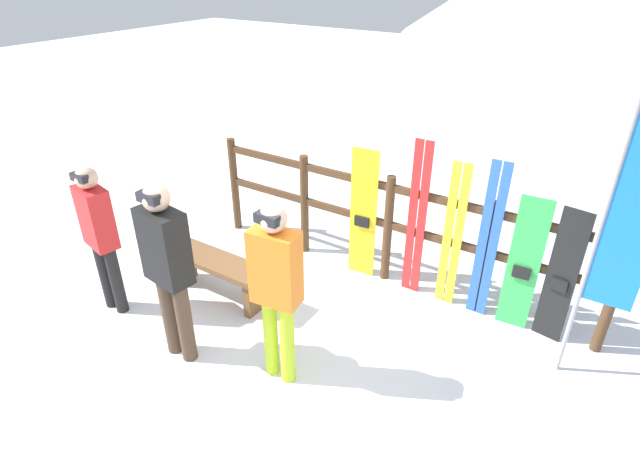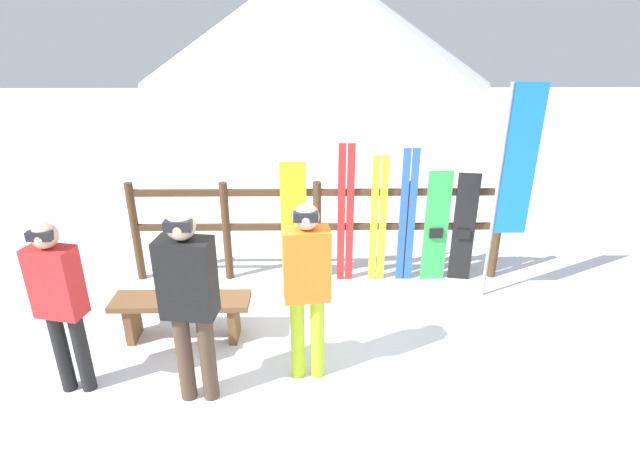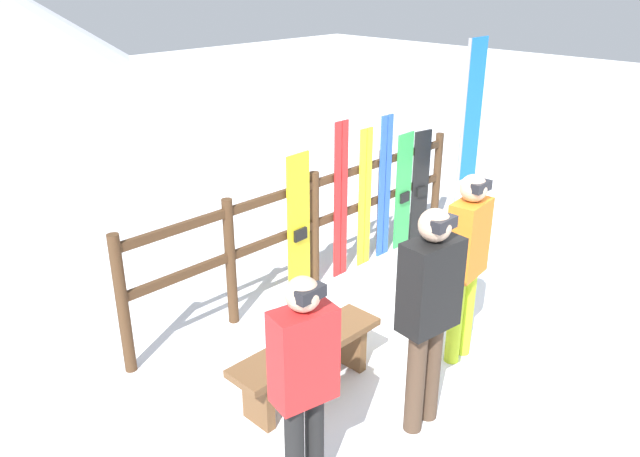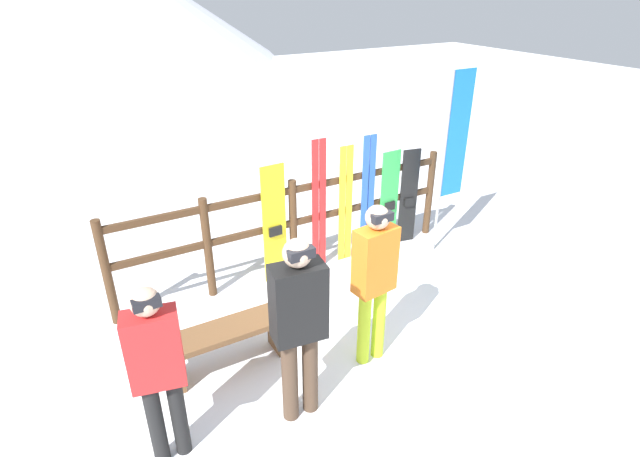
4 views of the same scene
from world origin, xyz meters
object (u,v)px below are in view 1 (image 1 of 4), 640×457
at_px(bench, 217,268).
at_px(person_black, 167,263).
at_px(snowboard_yellow, 363,215).
at_px(person_orange, 276,283).
at_px(snowboard_green, 523,266).
at_px(ski_pair_yellow, 453,237).
at_px(ski_pair_red, 417,220).
at_px(ski_pair_blue, 488,242).
at_px(person_red, 99,231).
at_px(snowboard_black_stripe, 561,278).
at_px(rental_flag, 620,229).

xyz_separation_m(bench, person_black, (0.34, -0.87, 0.67)).
bearing_deg(snowboard_yellow, bench, -131.48).
xyz_separation_m(person_orange, snowboard_green, (1.55, 1.83, -0.29)).
relative_size(bench, person_orange, 0.82).
bearing_deg(person_orange, person_black, -163.22).
bearing_deg(ski_pair_yellow, bench, -149.63).
distance_m(person_orange, ski_pair_red, 1.89).
bearing_deg(bench, ski_pair_blue, 26.71).
xyz_separation_m(person_orange, ski_pair_blue, (1.19, 1.83, -0.15)).
xyz_separation_m(bench, person_red, (-0.76, -0.75, 0.59)).
height_order(bench, snowboard_yellow, snowboard_yellow).
distance_m(person_black, ski_pair_red, 2.53).
bearing_deg(person_orange, bench, 155.32).
xyz_separation_m(ski_pair_red, snowboard_black_stripe, (1.45, -0.00, -0.18)).
bearing_deg(snowboard_green, ski_pair_yellow, 179.72).
bearing_deg(snowboard_green, bench, -156.36).
xyz_separation_m(snowboard_black_stripe, rental_flag, (0.31, -0.41, 0.80)).
relative_size(ski_pair_yellow, ski_pair_blue, 0.95).
xyz_separation_m(bench, ski_pair_blue, (2.47, 1.24, 0.50)).
distance_m(ski_pair_red, ski_pair_yellow, 0.40).
distance_m(person_orange, ski_pair_blue, 2.19).
xyz_separation_m(person_black, snowboard_black_stripe, (2.83, 2.11, -0.32)).
relative_size(snowboard_yellow, rental_flag, 0.62).
xyz_separation_m(bench, snowboard_green, (2.83, 1.24, 0.36)).
distance_m(bench, snowboard_green, 3.11).
height_order(snowboard_yellow, rental_flag, rental_flag).
distance_m(person_black, person_red, 1.11).
xyz_separation_m(snowboard_yellow, rental_flag, (2.38, -0.41, 0.73)).
bearing_deg(snowboard_green, ski_pair_blue, 179.45).
relative_size(person_black, snowboard_yellow, 1.13).
bearing_deg(ski_pair_red, snowboard_yellow, -179.69).
height_order(ski_pair_blue, snowboard_green, ski_pair_blue).
bearing_deg(ski_pair_yellow, rental_flag, -16.93).
xyz_separation_m(snowboard_yellow, snowboard_black_stripe, (2.08, -0.00, -0.07)).
relative_size(person_orange, ski_pair_yellow, 1.05).
xyz_separation_m(snowboard_yellow, ski_pair_red, (0.63, 0.00, 0.11)).
distance_m(ski_pair_yellow, snowboard_green, 0.72).
bearing_deg(person_red, snowboard_green, 29.02).
bearing_deg(person_orange, ski_pair_yellow, 65.34).
height_order(ski_pair_red, rental_flag, rental_flag).
xyz_separation_m(bench, rental_flag, (3.48, 0.83, 1.15)).
height_order(bench, person_red, person_red).
distance_m(snowboard_yellow, ski_pair_yellow, 1.03).
distance_m(ski_pair_yellow, rental_flag, 1.58).
distance_m(snowboard_black_stripe, rental_flag, 0.95).
xyz_separation_m(bench, ski_pair_yellow, (2.12, 1.24, 0.45)).
distance_m(ski_pair_blue, snowboard_green, 0.39).
distance_m(snowboard_green, rental_flag, 1.10).
bearing_deg(rental_flag, ski_pair_yellow, 163.07).
xyz_separation_m(person_black, ski_pair_red, (1.38, 2.11, -0.14)).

